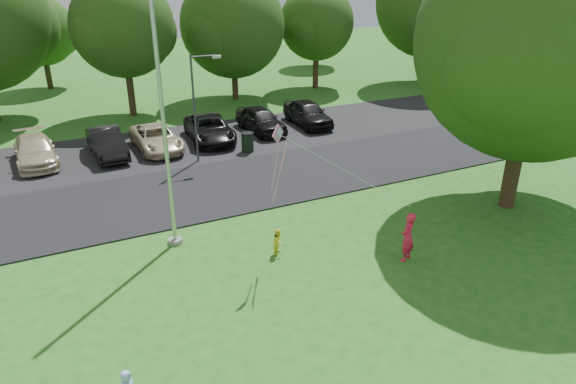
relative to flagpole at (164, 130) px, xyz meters
name	(u,v)px	position (x,y,z in m)	size (l,w,h in m)	color
ground	(333,291)	(3.50, -5.00, -4.17)	(120.00, 120.00, 0.00)	#24651A
park_road	(230,185)	(3.50, 4.00, -4.14)	(60.00, 6.00, 0.06)	black
parking_strip	(189,144)	(3.50, 10.50, -4.14)	(42.00, 7.00, 0.06)	black
flagpole	(164,130)	(0.00, 0.00, 0.00)	(0.50, 0.50, 10.00)	#B7BABF
street_lamp	(198,99)	(3.36, 7.56, -0.99)	(1.49, 0.22, 5.28)	#3F3F44
trash_can	(248,143)	(5.91, 7.81, -3.63)	(0.68, 0.68, 1.07)	black
big_tree	(536,48)	(12.88, -2.98, 2.14)	(9.37, 8.73, 10.88)	#332316
tree_row	(168,20)	(5.09, 19.23, 1.55)	(64.35, 11.94, 10.88)	#332316
horizon_trees	(171,26)	(7.56, 28.88, 0.14)	(77.46, 7.20, 7.02)	#332316
parked_cars	(191,131)	(3.68, 10.55, -3.42)	(17.14, 5.07, 1.49)	#C6B793
woman	(408,237)	(6.62, -4.49, -3.30)	(0.63, 0.41, 1.72)	#E91F44
child_yellow	(279,241)	(2.98, -2.25, -3.70)	(0.45, 0.35, 0.93)	#FFF228
kite	(281,148)	(2.88, -2.70, -0.24)	(4.08, 2.10, 2.75)	pink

